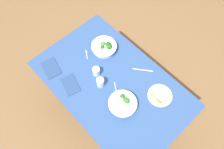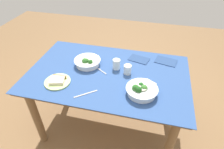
# 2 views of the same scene
# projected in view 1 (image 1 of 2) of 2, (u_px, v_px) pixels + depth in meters

# --- Properties ---
(ground_plane) EXTENTS (6.00, 6.00, 0.00)m
(ground_plane) POSITION_uv_depth(u_px,v_px,m) (112.00, 109.00, 2.63)
(ground_plane) COLOR brown
(dining_table) EXTENTS (1.40, 0.88, 0.72)m
(dining_table) POSITION_uv_depth(u_px,v_px,m) (112.00, 88.00, 2.09)
(dining_table) COLOR #2D4C84
(dining_table) RESTS_ON ground_plane
(broccoli_bowl_far) EXTENTS (0.24, 0.24, 0.10)m
(broccoli_bowl_far) POSITION_uv_depth(u_px,v_px,m) (104.00, 47.00, 2.12)
(broccoli_bowl_far) COLOR white
(broccoli_bowl_far) RESTS_ON dining_table
(broccoli_bowl_near) EXTENTS (0.24, 0.24, 0.09)m
(broccoli_bowl_near) POSITION_uv_depth(u_px,v_px,m) (123.00, 104.00, 1.86)
(broccoli_bowl_near) COLOR white
(broccoli_bowl_near) RESTS_ON dining_table
(bread_side_plate) EXTENTS (0.21, 0.21, 0.04)m
(bread_side_plate) POSITION_uv_depth(u_px,v_px,m) (160.00, 95.00, 1.92)
(bread_side_plate) COLOR #B7D684
(bread_side_plate) RESTS_ON dining_table
(water_glass_center) EXTENTS (0.07, 0.07, 0.08)m
(water_glass_center) POSITION_uv_depth(u_px,v_px,m) (96.00, 71.00, 2.00)
(water_glass_center) COLOR silver
(water_glass_center) RESTS_ON dining_table
(water_glass_side) EXTENTS (0.07, 0.07, 0.09)m
(water_glass_side) POSITION_uv_depth(u_px,v_px,m) (100.00, 82.00, 1.94)
(water_glass_side) COLOR silver
(water_glass_side) RESTS_ON dining_table
(fork_by_far_bowl) EXTENTS (0.10, 0.07, 0.00)m
(fork_by_far_bowl) POSITION_uv_depth(u_px,v_px,m) (115.00, 89.00, 1.96)
(fork_by_far_bowl) COLOR #B7B7BC
(fork_by_far_bowl) RESTS_ON dining_table
(fork_by_near_bowl) EXTENTS (0.09, 0.06, 0.00)m
(fork_by_near_bowl) POSITION_uv_depth(u_px,v_px,m) (87.00, 54.00, 2.13)
(fork_by_near_bowl) COLOR #B7B7BC
(fork_by_near_bowl) RESTS_ON dining_table
(table_knife_left) EXTENTS (0.15, 0.13, 0.00)m
(table_knife_left) POSITION_uv_depth(u_px,v_px,m) (143.00, 70.00, 2.05)
(table_knife_left) COLOR #B7B7BC
(table_knife_left) RESTS_ON dining_table
(napkin_folded_upper) EXTENTS (0.21, 0.16, 0.01)m
(napkin_folded_upper) POSITION_uv_depth(u_px,v_px,m) (71.00, 85.00, 1.98)
(napkin_folded_upper) COLOR navy
(napkin_folded_upper) RESTS_ON dining_table
(napkin_folded_lower) EXTENTS (0.22, 0.17, 0.01)m
(napkin_folded_lower) POSITION_uv_depth(u_px,v_px,m) (51.00, 68.00, 2.06)
(napkin_folded_lower) COLOR navy
(napkin_folded_lower) RESTS_ON dining_table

